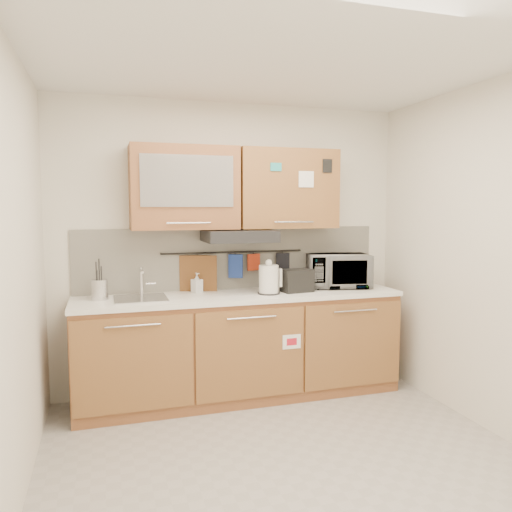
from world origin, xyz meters
TOP-DOWN VIEW (x-y plane):
  - floor at (0.00, 0.00)m, footprint 3.20×3.20m
  - ceiling at (0.00, 0.00)m, footprint 3.20×3.20m
  - wall_back at (0.00, 1.50)m, footprint 3.20×0.00m
  - wall_left at (-1.60, 0.00)m, footprint 0.00×3.00m
  - wall_right at (1.60, 0.00)m, footprint 0.00×3.00m
  - base_cabinet at (0.00, 1.19)m, footprint 2.80×0.64m
  - countertop at (0.00, 1.19)m, footprint 2.82×0.62m
  - backsplash at (0.00, 1.49)m, footprint 2.80×0.02m
  - upper_cabinets at (-0.00, 1.32)m, footprint 1.82×0.37m
  - range_hood at (0.00, 1.25)m, footprint 0.60×0.46m
  - sink at (-0.85, 1.21)m, footprint 0.42×0.40m
  - utensil_rail at (0.00, 1.45)m, footprint 1.30×0.02m
  - utensil_crock at (-1.17, 1.26)m, footprint 0.17×0.17m
  - kettle at (0.23, 1.12)m, footprint 0.22×0.19m
  - toaster at (0.50, 1.14)m, footprint 0.28×0.19m
  - microwave at (0.97, 1.27)m, footprint 0.62×0.48m
  - soap_bottle at (-0.35, 1.37)m, footprint 0.11×0.11m
  - cutting_board at (-0.33, 1.44)m, footprint 0.32×0.12m
  - oven_mitt at (0.02, 1.44)m, footprint 0.13×0.08m
  - dark_pouch at (0.47, 1.44)m, footprint 0.13×0.07m
  - pot_holder at (0.19, 1.44)m, footprint 0.12×0.05m

SIDE VIEW (x-z plane):
  - floor at x=0.00m, z-range 0.00..0.00m
  - base_cabinet at x=0.00m, z-range -0.03..0.85m
  - countertop at x=0.00m, z-range 0.88..0.92m
  - sink at x=-0.85m, z-range 0.79..1.05m
  - utensil_crock at x=-1.17m, z-range 0.84..1.17m
  - soap_bottle at x=-0.35m, z-range 0.92..1.09m
  - toaster at x=0.50m, z-range 0.92..1.12m
  - cutting_board at x=-0.33m, z-range 0.83..1.24m
  - kettle at x=0.23m, z-range 0.89..1.19m
  - microwave at x=0.97m, z-range 0.92..1.23m
  - oven_mitt at x=0.02m, z-range 1.03..1.24m
  - dark_pouch at x=0.47m, z-range 1.04..1.24m
  - pot_holder at x=0.19m, z-range 1.09..1.24m
  - backsplash at x=0.00m, z-range 0.92..1.48m
  - utensil_rail at x=0.00m, z-range 1.25..1.27m
  - wall_left at x=-1.60m, z-range -0.20..2.80m
  - wall_right at x=1.60m, z-range -0.20..2.80m
  - wall_back at x=0.00m, z-range -0.30..2.90m
  - range_hood at x=0.00m, z-range 1.37..1.47m
  - upper_cabinets at x=0.00m, z-range 1.48..2.18m
  - ceiling at x=0.00m, z-range 2.60..2.60m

